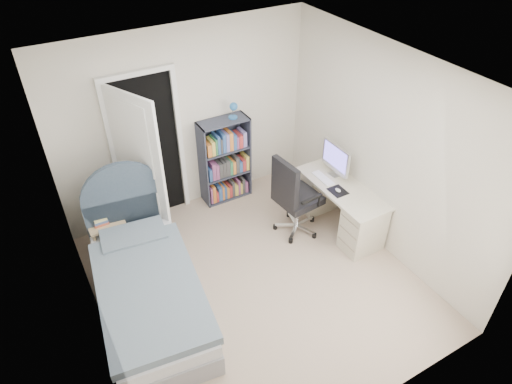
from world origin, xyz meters
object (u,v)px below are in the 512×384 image
bookcase (225,163)px  office_chair (293,194)px  desk (340,205)px  floor_lamp (146,199)px  nightstand (105,227)px  bed (147,286)px

bookcase → office_chair: bookcase is taller
desk → office_chair: (-0.61, 0.20, 0.26)m
floor_lamp → office_chair: 1.84m
bookcase → desk: (0.98, -1.33, -0.22)m
nightstand → desk: size_ratio=0.46×
bed → desk: 2.62m
bed → desk: bearing=0.8°
nightstand → bookcase: 1.82m
bed → office_chair: size_ratio=1.95×
bed → floor_lamp: bearing=70.2°
floor_lamp → desk: floor_lamp is taller
floor_lamp → office_chair: floor_lamp is taller
nightstand → office_chair: office_chair is taller
bookcase → office_chair: 1.19m
bed → desk: bed is taller
desk → bookcase: bearing=126.6°
floor_lamp → bed: bearing=-109.8°
bookcase → desk: 1.67m
office_chair → floor_lamp: bearing=150.2°
floor_lamp → bookcase: (1.22, 0.21, 0.03)m
bookcase → desk: bookcase is taller
bookcase → desk: size_ratio=1.10×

